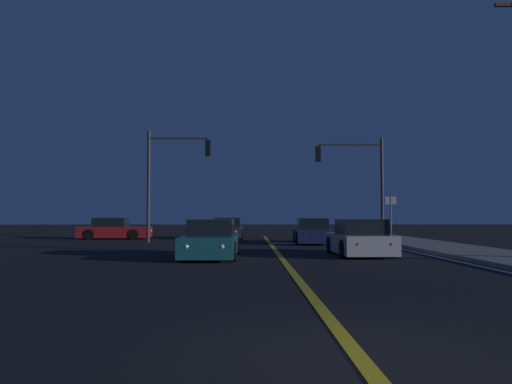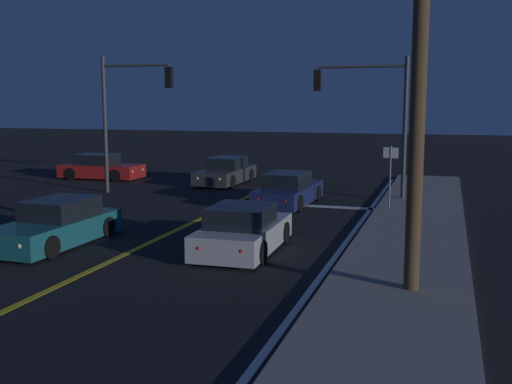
{
  "view_description": "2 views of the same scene",
  "coord_description": "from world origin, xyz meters",
  "px_view_note": "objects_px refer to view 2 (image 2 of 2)",
  "views": [
    {
      "loc": [
        -1.15,
        -5.18,
        1.47
      ],
      "look_at": [
        -0.73,
        22.03,
        2.75
      ],
      "focal_mm": 35.38,
      "sensor_mm": 36.0,
      "label": 1
    },
    {
      "loc": [
        8.36,
        -2.44,
        4.17
      ],
      "look_at": [
        1.26,
        20.36,
        0.66
      ],
      "focal_mm": 43.29,
      "sensor_mm": 36.0,
      "label": 2
    }
  ],
  "objects_px": {
    "traffic_signal_near_right": "(372,105)",
    "traffic_signal_far_left": "(127,104)",
    "utility_pole_right": "(420,57)",
    "car_side_waiting_navy": "(288,191)",
    "car_parked_curb_red": "(101,168)",
    "car_far_approaching_silver": "(243,231)",
    "car_distant_tail_charcoal": "(226,172)",
    "street_sign_corner": "(390,168)",
    "car_mid_block_teal": "(57,225)"
  },
  "relations": [
    {
      "from": "traffic_signal_near_right",
      "to": "utility_pole_right",
      "type": "distance_m",
      "value": 13.28
    },
    {
      "from": "traffic_signal_near_right",
      "to": "car_far_approaching_silver",
      "type": "bearing_deg",
      "value": 77.67
    },
    {
      "from": "car_distant_tail_charcoal",
      "to": "car_mid_block_teal",
      "type": "relative_size",
      "value": 1.02
    },
    {
      "from": "traffic_signal_near_right",
      "to": "utility_pole_right",
      "type": "bearing_deg",
      "value": 100.75
    },
    {
      "from": "car_distant_tail_charcoal",
      "to": "traffic_signal_near_right",
      "type": "xyz_separation_m",
      "value": [
        7.71,
        -3.19,
        3.42
      ]
    },
    {
      "from": "car_side_waiting_navy",
      "to": "car_far_approaching_silver",
      "type": "bearing_deg",
      "value": -82.16
    },
    {
      "from": "car_side_waiting_navy",
      "to": "traffic_signal_near_right",
      "type": "xyz_separation_m",
      "value": [
        3.01,
        2.28,
        3.42
      ]
    },
    {
      "from": "car_side_waiting_navy",
      "to": "street_sign_corner",
      "type": "bearing_deg",
      "value": -4.68
    },
    {
      "from": "car_far_approaching_silver",
      "to": "car_parked_curb_red",
      "type": "bearing_deg",
      "value": 132.27
    },
    {
      "from": "utility_pole_right",
      "to": "street_sign_corner",
      "type": "relative_size",
      "value": 3.89
    },
    {
      "from": "car_distant_tail_charcoal",
      "to": "utility_pole_right",
      "type": "height_order",
      "value": "utility_pole_right"
    },
    {
      "from": "car_distant_tail_charcoal",
      "to": "car_side_waiting_navy",
      "type": "distance_m",
      "value": 7.22
    },
    {
      "from": "car_mid_block_teal",
      "to": "utility_pole_right",
      "type": "relative_size",
      "value": 0.47
    },
    {
      "from": "car_mid_block_teal",
      "to": "street_sign_corner",
      "type": "bearing_deg",
      "value": -135.37
    },
    {
      "from": "car_side_waiting_navy",
      "to": "street_sign_corner",
      "type": "height_order",
      "value": "street_sign_corner"
    },
    {
      "from": "street_sign_corner",
      "to": "car_distant_tail_charcoal",
      "type": "bearing_deg",
      "value": 145.68
    },
    {
      "from": "street_sign_corner",
      "to": "traffic_signal_far_left",
      "type": "bearing_deg",
      "value": 173.22
    },
    {
      "from": "car_parked_curb_red",
      "to": "traffic_signal_far_left",
      "type": "relative_size",
      "value": 0.72
    },
    {
      "from": "traffic_signal_far_left",
      "to": "car_distant_tail_charcoal",
      "type": "bearing_deg",
      "value": 56.81
    },
    {
      "from": "traffic_signal_far_left",
      "to": "street_sign_corner",
      "type": "relative_size",
      "value": 2.45
    },
    {
      "from": "car_far_approaching_silver",
      "to": "car_parked_curb_red",
      "type": "distance_m",
      "value": 18.39
    },
    {
      "from": "car_mid_block_teal",
      "to": "traffic_signal_near_right",
      "type": "bearing_deg",
      "value": -123.63
    },
    {
      "from": "car_distant_tail_charcoal",
      "to": "car_parked_curb_red",
      "type": "xyz_separation_m",
      "value": [
        -7.2,
        -0.19,
        -0.0
      ]
    },
    {
      "from": "utility_pole_right",
      "to": "street_sign_corner",
      "type": "distance_m",
      "value": 10.84
    },
    {
      "from": "traffic_signal_far_left",
      "to": "car_side_waiting_navy",
      "type": "bearing_deg",
      "value": -6.54
    },
    {
      "from": "car_side_waiting_navy",
      "to": "street_sign_corner",
      "type": "relative_size",
      "value": 1.84
    },
    {
      "from": "traffic_signal_far_left",
      "to": "street_sign_corner",
      "type": "height_order",
      "value": "traffic_signal_far_left"
    },
    {
      "from": "car_distant_tail_charcoal",
      "to": "car_parked_curb_red",
      "type": "distance_m",
      "value": 7.2
    },
    {
      "from": "car_parked_curb_red",
      "to": "street_sign_corner",
      "type": "relative_size",
      "value": 1.76
    },
    {
      "from": "car_mid_block_teal",
      "to": "car_far_approaching_silver",
      "type": "bearing_deg",
      "value": -170.34
    },
    {
      "from": "car_mid_block_teal",
      "to": "traffic_signal_far_left",
      "type": "height_order",
      "value": "traffic_signal_far_left"
    },
    {
      "from": "car_side_waiting_navy",
      "to": "utility_pole_right",
      "type": "distance_m",
      "value": 12.85
    },
    {
      "from": "car_side_waiting_navy",
      "to": "car_parked_curb_red",
      "type": "xyz_separation_m",
      "value": [
        -11.9,
        5.29,
        0.0
      ]
    },
    {
      "from": "car_far_approaching_silver",
      "to": "street_sign_corner",
      "type": "relative_size",
      "value": 1.67
    },
    {
      "from": "car_mid_block_teal",
      "to": "car_parked_curb_red",
      "type": "xyz_separation_m",
      "value": [
        -7.18,
        14.19,
        0.0
      ]
    },
    {
      "from": "car_parked_curb_red",
      "to": "utility_pole_right",
      "type": "xyz_separation_m",
      "value": [
        17.38,
        -16.01,
        4.49
      ]
    },
    {
      "from": "traffic_signal_far_left",
      "to": "car_mid_block_teal",
      "type": "bearing_deg",
      "value": -72.99
    },
    {
      "from": "utility_pole_right",
      "to": "traffic_signal_near_right",
      "type": "bearing_deg",
      "value": 100.75
    },
    {
      "from": "car_distant_tail_charcoal",
      "to": "traffic_signal_near_right",
      "type": "distance_m",
      "value": 9.02
    },
    {
      "from": "car_far_approaching_silver",
      "to": "traffic_signal_near_right",
      "type": "xyz_separation_m",
      "value": [
        2.26,
        10.35,
        3.43
      ]
    },
    {
      "from": "car_side_waiting_navy",
      "to": "car_distant_tail_charcoal",
      "type": "bearing_deg",
      "value": 133.18
    },
    {
      "from": "car_mid_block_teal",
      "to": "traffic_signal_far_left",
      "type": "relative_size",
      "value": 0.75
    },
    {
      "from": "car_far_approaching_silver",
      "to": "utility_pole_right",
      "type": "relative_size",
      "value": 0.43
    },
    {
      "from": "car_distant_tail_charcoal",
      "to": "car_far_approaching_silver",
      "type": "bearing_deg",
      "value": 112.55
    },
    {
      "from": "car_side_waiting_navy",
      "to": "traffic_signal_near_right",
      "type": "height_order",
      "value": "traffic_signal_near_right"
    },
    {
      "from": "car_distant_tail_charcoal",
      "to": "traffic_signal_near_right",
      "type": "height_order",
      "value": "traffic_signal_near_right"
    },
    {
      "from": "car_distant_tail_charcoal",
      "to": "car_mid_block_teal",
      "type": "xyz_separation_m",
      "value": [
        -0.01,
        -14.37,
        -0.0
      ]
    },
    {
      "from": "utility_pole_right",
      "to": "car_parked_curb_red",
      "type": "bearing_deg",
      "value": 137.35
    },
    {
      "from": "traffic_signal_near_right",
      "to": "traffic_signal_far_left",
      "type": "relative_size",
      "value": 0.98
    },
    {
      "from": "car_parked_curb_red",
      "to": "car_far_approaching_silver",
      "type": "bearing_deg",
      "value": 42.7
    }
  ]
}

